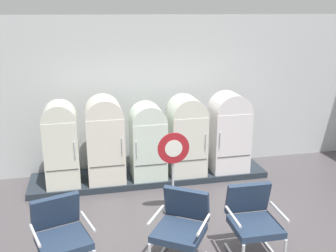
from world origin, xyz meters
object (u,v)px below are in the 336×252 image
object	(u,v)px
armchair_right	(253,218)
refrigerator_2	(148,139)
armchair_center	(181,224)
refrigerator_0	(61,142)
armchair_left	(61,232)
refrigerator_3	(186,133)
refrigerator_4	(229,130)
sign_stand	(173,173)
refrigerator_1	(105,137)

from	to	relation	value
armchair_right	refrigerator_2	bearing A→B (deg)	110.80
armchair_center	refrigerator_0	bearing A→B (deg)	122.18
refrigerator_0	armchair_left	size ratio (longest dim) A/B	1.61
refrigerator_3	armchair_center	bearing A→B (deg)	-106.54
refrigerator_2	armchair_center	world-z (taller)	refrigerator_2
refrigerator_4	sign_stand	bearing A→B (deg)	-138.51
armchair_center	refrigerator_3	bearing A→B (deg)	73.46
armchair_center	sign_stand	distance (m)	1.24
refrigerator_3	armchair_center	distance (m)	2.63
refrigerator_0	armchair_left	world-z (taller)	refrigerator_0
sign_stand	refrigerator_0	bearing A→B (deg)	144.40
armchair_left	refrigerator_1	bearing A→B (deg)	73.39
refrigerator_1	sign_stand	size ratio (longest dim) A/B	1.15
sign_stand	refrigerator_1	bearing A→B (deg)	126.97
refrigerator_3	armchair_right	world-z (taller)	refrigerator_3
armchair_right	armchair_center	size ratio (longest dim) A/B	1.00
armchair_left	sign_stand	distance (m)	2.00
refrigerator_4	armchair_center	bearing A→B (deg)	-122.72
refrigerator_3	armchair_right	distance (m)	2.59
refrigerator_1	armchair_left	world-z (taller)	refrigerator_1
refrigerator_3	refrigerator_4	world-z (taller)	refrigerator_4
armchair_center	sign_stand	xyz separation A→B (m)	(0.18, 1.22, 0.16)
refrigerator_2	armchair_left	bearing A→B (deg)	-122.56
refrigerator_1	refrigerator_4	world-z (taller)	refrigerator_1
refrigerator_1	refrigerator_4	bearing A→B (deg)	-1.17
refrigerator_3	armchair_left	distance (m)	3.27
refrigerator_4	refrigerator_3	bearing A→B (deg)	177.38
armchair_center	sign_stand	world-z (taller)	sign_stand
refrigerator_0	sign_stand	world-z (taller)	refrigerator_0
refrigerator_2	armchair_left	distance (m)	2.78
armchair_right	armchair_center	xyz separation A→B (m)	(-0.95, 0.06, 0.00)
refrigerator_3	armchair_right	bearing A→B (deg)	-85.25
refrigerator_2	armchair_left	size ratio (longest dim) A/B	1.50
armchair_center	armchair_right	bearing A→B (deg)	-3.56
sign_stand	refrigerator_2	bearing A→B (deg)	98.53
armchair_left	armchair_center	size ratio (longest dim) A/B	1.00
refrigerator_0	armchair_right	size ratio (longest dim) A/B	1.61
refrigerator_4	armchair_center	distance (m)	2.94
armchair_left	armchair_right	size ratio (longest dim) A/B	1.00
refrigerator_3	sign_stand	distance (m)	1.41
refrigerator_2	refrigerator_1	bearing A→B (deg)	176.78
armchair_left	armchair_right	distance (m)	2.45
refrigerator_0	refrigerator_3	size ratio (longest dim) A/B	1.01
refrigerator_0	refrigerator_3	world-z (taller)	refrigerator_0
armchair_right	sign_stand	xyz separation A→B (m)	(-0.77, 1.28, 0.16)
refrigerator_2	refrigerator_4	distance (m)	1.58
refrigerator_0	refrigerator_2	size ratio (longest dim) A/B	1.07
refrigerator_4	armchair_right	bearing A→B (deg)	-103.95
refrigerator_4	armchair_right	world-z (taller)	refrigerator_4
refrigerator_1	armchair_right	distance (m)	3.12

